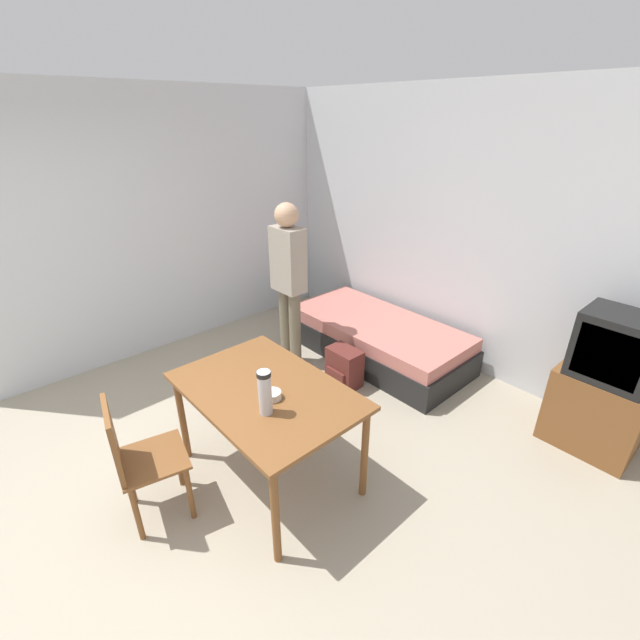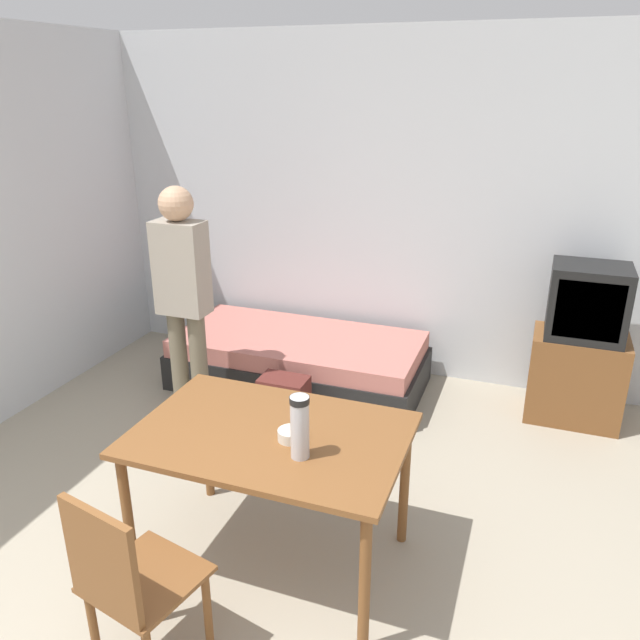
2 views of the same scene
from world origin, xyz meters
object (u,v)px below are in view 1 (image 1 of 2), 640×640
(wooden_chair, at_px, (136,456))
(mate_bowl, at_px, (272,395))
(tv, at_px, (603,388))
(backpack, at_px, (344,367))
(person_standing, at_px, (288,276))
(thermos_flask, at_px, (265,391))
(dining_table, at_px, (266,399))
(daybed, at_px, (377,339))

(wooden_chair, distance_m, mate_bowl, 0.91)
(tv, height_order, backpack, tv)
(person_standing, relative_size, backpack, 4.39)
(backpack, bearing_deg, thermos_flask, -63.71)
(mate_bowl, bearing_deg, dining_table, 166.59)
(person_standing, distance_m, mate_bowl, 1.69)
(daybed, bearing_deg, wooden_chair, -82.07)
(mate_bowl, bearing_deg, daybed, 110.99)
(mate_bowl, distance_m, backpack, 1.51)
(tv, height_order, person_standing, person_standing)
(dining_table, bearing_deg, tv, 55.15)
(daybed, height_order, person_standing, person_standing)
(daybed, distance_m, person_standing, 1.23)
(daybed, height_order, tv, tv)
(mate_bowl, bearing_deg, thermos_flask, -50.72)
(dining_table, relative_size, backpack, 3.34)
(thermos_flask, bearing_deg, daybed, 112.19)
(mate_bowl, bearing_deg, person_standing, 137.98)
(thermos_flask, height_order, mate_bowl, thermos_flask)
(daybed, xyz_separation_m, mate_bowl, (0.74, -1.92, 0.58))
(tv, height_order, thermos_flask, tv)
(daybed, bearing_deg, thermos_flask, -67.81)
(tv, distance_m, backpack, 2.12)
(thermos_flask, distance_m, mate_bowl, 0.20)
(daybed, height_order, thermos_flask, thermos_flask)
(dining_table, xyz_separation_m, wooden_chair, (-0.24, -0.82, -0.17))
(dining_table, xyz_separation_m, person_standing, (-1.13, 1.10, 0.31))
(tv, bearing_deg, wooden_chair, -120.28)
(person_standing, xyz_separation_m, mate_bowl, (1.25, -1.12, -0.21))
(thermos_flask, xyz_separation_m, mate_bowl, (-0.09, 0.11, -0.14))
(wooden_chair, relative_size, mate_bowl, 7.50)
(daybed, bearing_deg, backpack, -77.05)
(daybed, distance_m, mate_bowl, 2.14)
(backpack, bearing_deg, mate_bowl, -65.07)
(daybed, relative_size, dining_table, 1.53)
(daybed, bearing_deg, person_standing, -122.52)
(tv, xyz_separation_m, dining_table, (-1.45, -2.08, 0.13))
(daybed, relative_size, wooden_chair, 2.18)
(tv, distance_m, thermos_flask, 2.57)
(daybed, relative_size, thermos_flask, 6.63)
(person_standing, xyz_separation_m, backpack, (0.66, 0.13, -0.80))
(thermos_flask, bearing_deg, mate_bowl, 129.28)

